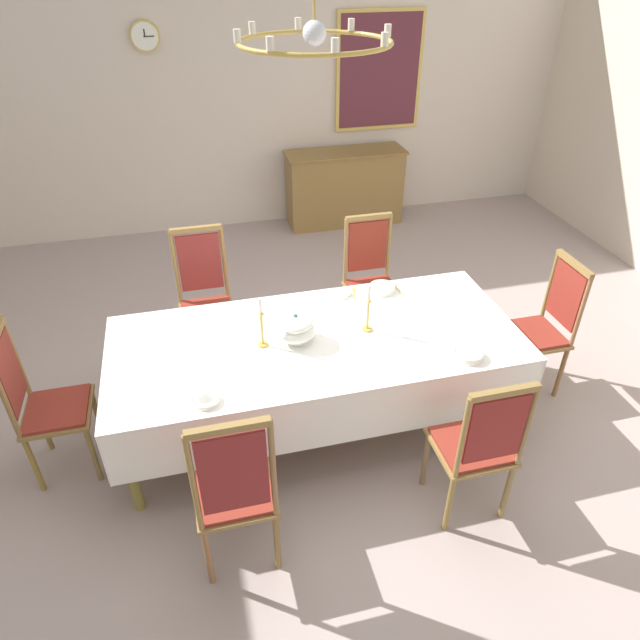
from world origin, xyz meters
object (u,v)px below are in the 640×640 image
(spoon_primary, at_px, (396,287))
(sideboard, at_px, (344,187))
(chair_south_b, at_px, (478,444))
(spoon_secondary, at_px, (354,291))
(dining_table, at_px, (316,346))
(chair_north_a, at_px, (205,297))
(chair_south_a, at_px, (235,490))
(chair_north_b, at_px, (371,278))
(candlestick_west, at_px, (262,327))
(bowl_near_left, at_px, (382,288))
(bowl_near_right, at_px, (341,293))
(chandelier, at_px, (315,40))
(candlestick_east, at_px, (368,313))
(bowl_far_left, at_px, (206,400))
(mounted_clock, at_px, (145,36))
(chair_head_west, at_px, (43,402))
(chair_head_east, at_px, (543,325))
(soup_tureen, at_px, (296,328))
(bowl_far_right, at_px, (468,354))
(framed_painting, at_px, (379,72))

(spoon_primary, xyz_separation_m, sideboard, (0.44, 2.91, -0.32))
(chair_south_b, distance_m, spoon_secondary, 1.55)
(dining_table, height_order, chair_south_b, chair_south_b)
(dining_table, distance_m, chair_north_a, 1.22)
(dining_table, height_order, chair_south_a, chair_south_a)
(chair_north_b, distance_m, candlestick_west, 1.52)
(candlestick_west, distance_m, bowl_near_left, 1.11)
(chair_north_b, distance_m, bowl_near_left, 0.58)
(bowl_near_right, height_order, spoon_primary, bowl_near_right)
(chair_south_b, xyz_separation_m, chair_north_b, (-0.00, 1.99, 0.00))
(dining_table, relative_size, spoon_secondary, 15.70)
(spoon_primary, relative_size, chandelier, 0.22)
(sideboard, bearing_deg, chair_south_b, 83.97)
(candlestick_east, bearing_deg, chair_south_a, -136.39)
(candlestick_west, bearing_deg, chandelier, -0.00)
(spoon_secondary, xyz_separation_m, sideboard, (0.77, 2.89, -0.32))
(chair_south_a, distance_m, bowl_far_left, 0.57)
(mounted_clock, distance_m, chandelier, 3.79)
(dining_table, bearing_deg, chair_head_west, 180.00)
(dining_table, relative_size, mounted_clock, 9.31)
(chair_head_east, relative_size, candlestick_east, 3.13)
(chair_north_b, relative_size, chair_head_west, 0.98)
(candlestick_west, bearing_deg, candlestick_east, 0.00)
(soup_tureen, distance_m, mounted_clock, 3.95)
(dining_table, xyz_separation_m, chair_head_east, (1.79, 0.00, -0.13))
(bowl_near_right, bearing_deg, bowl_far_right, -58.11)
(mounted_clock, bearing_deg, chair_head_east, -53.57)
(candlestick_east, relative_size, framed_painting, 0.27)
(chair_head_west, distance_m, candlestick_east, 2.18)
(chair_south_a, xyz_separation_m, bowl_far_left, (-0.09, 0.53, 0.19))
(bowl_far_right, distance_m, chandelier, 2.07)
(chair_south_b, bearing_deg, candlestick_east, 110.22)
(chair_south_b, xyz_separation_m, spoon_primary, (0.03, 1.49, 0.20))
(chair_north_a, xyz_separation_m, bowl_far_right, (1.59, -1.46, 0.21))
(chair_north_b, bearing_deg, soup_tureen, 48.91)
(bowl_near_left, xyz_separation_m, bowl_far_right, (0.26, -0.92, -0.00))
(chair_south_b, height_order, spoon_primary, chair_south_b)
(dining_table, relative_size, sideboard, 1.92)
(chair_north_b, relative_size, soup_tureen, 4.19)
(bowl_near_right, distance_m, spoon_secondary, 0.11)
(dining_table, height_order, bowl_near_left, bowl_near_left)
(chair_head_west, bearing_deg, spoon_secondary, 103.06)
(bowl_near_left, distance_m, mounted_clock, 3.80)
(chair_head_east, bearing_deg, sideboard, 9.84)
(bowl_far_right, bearing_deg, bowl_far_left, -179.46)
(chair_south_b, xyz_separation_m, chandelier, (-0.73, 1.00, 2.03))
(bowl_far_right, bearing_deg, framed_painting, 79.57)
(bowl_near_left, relative_size, sideboard, 0.14)
(chair_north_b, xyz_separation_m, bowl_far_left, (-1.51, -1.47, 0.21))
(chair_head_east, distance_m, candlestick_west, 2.18)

